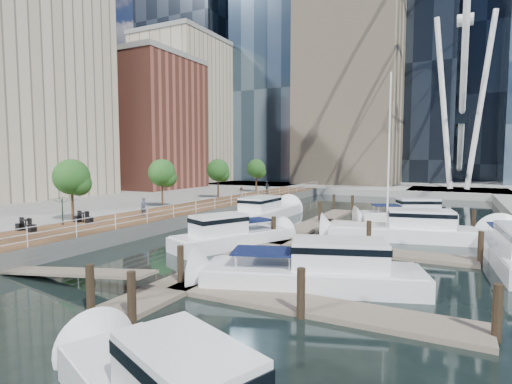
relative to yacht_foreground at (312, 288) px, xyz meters
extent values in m
plane|color=black|center=(-8.27, -0.38, 0.00)|extent=(520.00, 520.00, 0.00)
cube|color=brown|center=(-17.27, 14.62, 0.50)|extent=(6.00, 60.00, 1.00)
cube|color=#595954|center=(-14.27, 14.62, 0.50)|extent=(0.25, 60.00, 1.00)
cube|color=gray|center=(-44.27, 14.62, 0.50)|extent=(48.00, 90.00, 1.00)
cube|color=gray|center=(-8.27, 101.62, 0.50)|extent=(200.00, 114.00, 1.00)
cube|color=gray|center=(5.73, 51.62, 0.50)|extent=(14.00, 12.00, 1.00)
cube|color=#6D6051|center=(-5.27, 9.62, 0.10)|extent=(2.00, 32.00, 0.20)
cube|color=#6D6051|center=(0.73, -2.38, 0.10)|extent=(12.00, 2.00, 0.20)
cube|color=#6D6051|center=(0.73, 7.62, 0.10)|extent=(12.00, 2.00, 0.20)
cube|color=#6D6051|center=(0.73, 17.62, 0.10)|extent=(12.00, 2.00, 0.20)
cube|color=#BCAD8E|center=(-42.27, 15.62, 14.00)|extent=(14.00, 16.00, 26.00)
cube|color=brown|center=(-38.27, 33.62, 11.00)|extent=(12.00, 14.00, 20.00)
cube|color=#BCAD8E|center=(-44.27, 49.62, 15.00)|extent=(14.00, 16.00, 28.00)
cylinder|color=white|center=(3.23, 51.62, 14.00)|extent=(0.80, 0.80, 26.00)
cylinder|color=white|center=(8.23, 51.62, 14.00)|extent=(0.80, 0.80, 26.00)
torus|color=white|center=(5.73, 51.62, 26.00)|extent=(0.70, 44.70, 44.70)
cylinder|color=#3F2B1C|center=(-19.67, 3.62, 2.20)|extent=(0.20, 0.20, 2.40)
sphere|color=#265B1E|center=(-19.67, 3.62, 4.30)|extent=(2.60, 2.60, 2.60)
cylinder|color=#3F2B1C|center=(-19.67, 13.62, 2.20)|extent=(0.20, 0.20, 2.40)
sphere|color=#265B1E|center=(-19.67, 13.62, 4.30)|extent=(2.60, 2.60, 2.60)
cylinder|color=#3F2B1C|center=(-19.67, 23.62, 2.20)|extent=(0.20, 0.20, 2.40)
sphere|color=#265B1E|center=(-19.67, 23.62, 4.30)|extent=(2.60, 2.60, 2.60)
cylinder|color=#3F2B1C|center=(-19.67, 33.62, 2.20)|extent=(0.20, 0.20, 2.40)
sphere|color=#265B1E|center=(-19.67, 33.62, 4.30)|extent=(2.60, 2.60, 2.60)
imported|color=#4A4E63|center=(-17.04, 8.19, 1.75)|extent=(0.62, 0.49, 1.50)
imported|color=#836E5A|center=(-15.46, 21.49, 1.78)|extent=(0.65, 0.80, 1.56)
imported|color=#32383E|center=(-17.17, 31.90, 1.85)|extent=(1.08, 0.76, 1.70)
imported|color=#103B1C|center=(-19.00, 2.24, 2.02)|extent=(2.68, 2.71, 2.04)
camera|label=1|loc=(5.47, -16.28, 5.60)|focal=28.00mm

